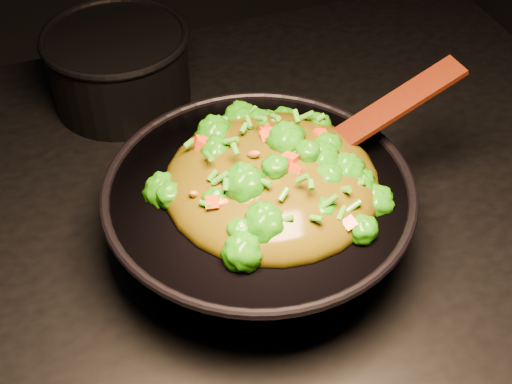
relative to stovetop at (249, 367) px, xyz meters
name	(u,v)px	position (x,y,z in m)	size (l,w,h in m)	color
stovetop	(249,367)	(0.00, 0.00, 0.00)	(1.20, 0.90, 0.90)	black
wok	(259,218)	(-0.02, -0.09, 0.50)	(0.37, 0.37, 0.11)	black
stir_fry	(272,158)	(0.00, -0.10, 0.60)	(0.27, 0.27, 0.09)	#227E09
spatula	(373,119)	(0.15, -0.07, 0.60)	(0.26, 0.04, 0.01)	#330F03
back_pot	(119,67)	(-0.11, 0.28, 0.51)	(0.22, 0.22, 0.13)	black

